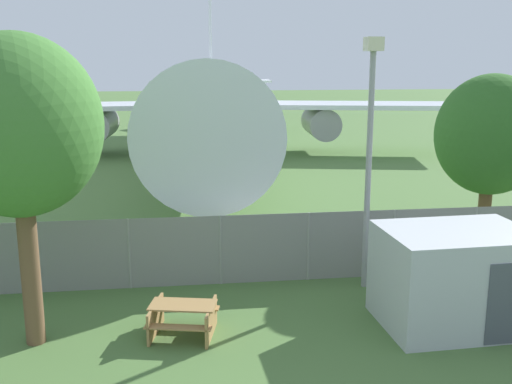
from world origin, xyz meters
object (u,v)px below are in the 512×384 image
tree_near_hangar (18,128)px  tree_far_right (491,135)px  portable_cabin (455,278)px  airplane (211,97)px  picnic_bench_near_cabin (183,316)px

tree_near_hangar → tree_far_right: size_ratio=1.17×
portable_cabin → tree_far_right: 7.36m
airplane → portable_cabin: airplane is taller
tree_near_hangar → tree_far_right: (13.62, 5.41, -1.05)m
picnic_bench_near_cabin → tree_near_hangar: (-3.33, 0.06, 4.43)m
picnic_bench_near_cabin → tree_near_hangar: size_ratio=0.26×
portable_cabin → tree_near_hangar: bearing=175.9°
tree_far_right → tree_near_hangar: bearing=-158.4°
portable_cabin → tree_far_right: bearing=54.2°
portable_cabin → tree_far_right: tree_far_right is taller
airplane → picnic_bench_near_cabin: size_ratio=24.32×
airplane → tree_near_hangar: bearing=-8.6°
airplane → portable_cabin: (4.27, -26.13, -2.75)m
portable_cabin → picnic_bench_near_cabin: (-6.50, 0.26, -0.71)m
tree_far_right → picnic_bench_near_cabin: bearing=-152.0°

